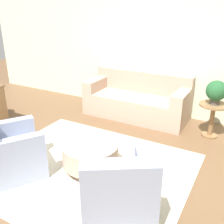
% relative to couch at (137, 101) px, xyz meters
% --- Properties ---
extents(ground_plane, '(16.00, 16.00, 0.00)m').
position_rel_couch_xyz_m(ground_plane, '(0.17, -2.22, -0.34)').
color(ground_plane, brown).
extents(wall_back, '(9.32, 0.12, 2.80)m').
position_rel_couch_xyz_m(wall_back, '(0.17, 0.49, 1.06)').
color(wall_back, beige).
rests_on(wall_back, ground_plane).
extents(rug, '(2.96, 2.51, 0.01)m').
position_rel_couch_xyz_m(rug, '(0.17, -2.22, -0.34)').
color(rug, beige).
rests_on(rug, ground_plane).
extents(couch, '(2.17, 0.87, 0.93)m').
position_rel_couch_xyz_m(couch, '(0.00, 0.00, 0.00)').
color(couch, tan).
rests_on(couch, ground_plane).
extents(armchair_left, '(1.07, 1.09, 0.89)m').
position_rel_couch_xyz_m(armchair_left, '(-0.69, -2.83, 0.01)').
color(armchair_left, '#8E99B2').
rests_on(armchair_left, rug).
extents(armchair_right, '(1.07, 1.09, 0.89)m').
position_rel_couch_xyz_m(armchair_right, '(1.04, -2.83, 0.01)').
color(armchair_right, '#8E99B2').
rests_on(armchair_right, rug).
extents(ottoman_table, '(0.80, 0.80, 0.42)m').
position_rel_couch_xyz_m(ottoman_table, '(0.26, -2.20, -0.06)').
color(ottoman_table, tan).
rests_on(ottoman_table, rug).
extents(side_table, '(0.51, 0.51, 0.63)m').
position_rel_couch_xyz_m(side_table, '(1.58, -0.22, 0.08)').
color(side_table, olive).
rests_on(side_table, ground_plane).
extents(potted_plant_on_side_table, '(0.36, 0.36, 0.43)m').
position_rel_couch_xyz_m(potted_plant_on_side_table, '(1.58, -0.22, 0.52)').
color(potted_plant_on_side_table, '#4C4742').
rests_on(potted_plant_on_side_table, side_table).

